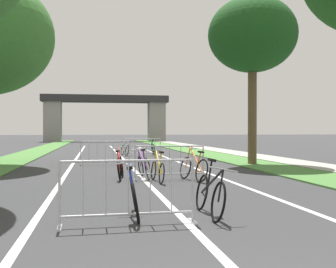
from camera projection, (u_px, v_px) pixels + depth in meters
name	position (u px, v px, depth m)	size (l,w,h in m)	color
grass_verge_left	(35.00, 152.00, 28.74)	(2.18, 68.22, 0.05)	#477A38
grass_verge_right	(192.00, 151.00, 30.67)	(2.18, 68.22, 0.05)	#477A38
sidewalk_path_right	(218.00, 150.00, 31.02)	(1.82, 68.22, 0.08)	#9E9B93
lane_stripe_center	(124.00, 160.00, 21.65)	(0.14, 39.47, 0.01)	silver
lane_stripe_right_lane	(170.00, 159.00, 22.08)	(0.14, 39.47, 0.01)	silver
lane_stripe_left_lane	(75.00, 160.00, 21.23)	(0.14, 39.47, 0.01)	silver
overpass_bridge	(106.00, 112.00, 57.71)	(17.31, 3.00, 6.39)	#2D2D30
tree_right_pine_near	(252.00, 36.00, 18.33)	(3.91, 3.91, 7.41)	brown
crowd_barrier_nearest	(128.00, 193.00, 6.60)	(2.20, 0.53, 1.05)	#ADADB2
crowd_barrier_second	(169.00, 163.00, 12.81)	(2.20, 0.52, 1.05)	#ADADB2
crowd_barrier_third	(105.00, 153.00, 18.40)	(2.19, 0.47, 1.05)	#ADADB2
crowd_barrier_fourth	(143.00, 147.00, 24.71)	(2.19, 0.46, 1.05)	#ADADB2
bicycle_green_0	(153.00, 149.00, 25.28)	(0.44, 1.68, 1.03)	black
bicycle_red_1	(120.00, 167.00, 12.93)	(0.54, 1.73, 1.01)	black
bicycle_purple_2	(144.00, 166.00, 13.09)	(0.51, 1.75, 0.95)	black
bicycle_orange_3	(194.00, 168.00, 12.48)	(0.61, 1.74, 1.05)	black
bicycle_white_4	(125.00, 150.00, 24.99)	(0.62, 1.62, 0.94)	black
bicycle_yellow_5	(158.00, 170.00, 12.20)	(0.47, 1.70, 0.94)	black
bicycle_blue_6	(134.00, 196.00, 7.22)	(0.44, 1.68, 0.98)	black
bicycle_black_7	(210.00, 194.00, 7.33)	(0.50, 1.79, 1.00)	black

